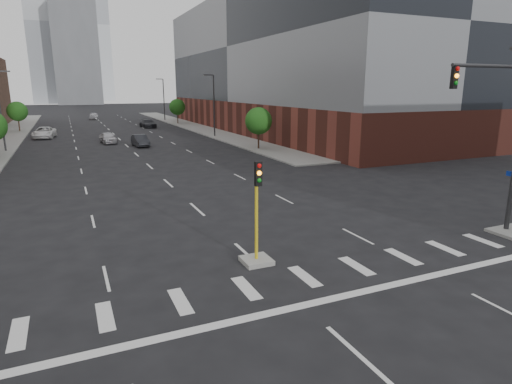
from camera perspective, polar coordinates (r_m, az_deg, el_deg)
sidewalk_left_far at (r=81.24m, az=-29.71°, el=6.93°), size 5.00×92.00×0.15m
sidewalk_right_far at (r=83.74m, az=-8.71°, el=8.72°), size 5.00×92.00×0.15m
building_right_main at (r=75.89m, az=5.04°, el=16.57°), size 24.00×70.00×22.00m
tower_left at (r=228.20m, az=-25.49°, el=19.52°), size 22.00×22.00×70.00m
tower_right at (r=269.04m, az=-21.39°, el=19.90°), size 20.00×20.00×80.00m
tower_mid at (r=207.15m, az=-22.91°, el=16.85°), size 18.00×18.00×44.00m
median_traffic_signal at (r=18.07m, az=0.10°, el=-6.62°), size 1.20×1.20×4.40m
mast_arm_signal at (r=24.05m, az=30.71°, el=8.01°), size 5.12×0.90×9.07m
streetlight_right_a at (r=64.80m, az=-5.70°, el=11.74°), size 1.60×0.22×9.07m
streetlight_right_b at (r=98.64m, az=-12.25°, el=12.19°), size 1.60×0.22×9.07m
streetlight_left at (r=56.93m, az=-30.89°, el=9.61°), size 1.60×0.22×9.07m
tree_left_far at (r=81.91m, az=-29.23°, el=9.37°), size 3.20×3.20×4.85m
tree_right_near at (r=51.12m, az=0.34°, el=9.45°), size 3.20×3.20×4.85m
tree_right_far at (r=89.07m, az=-10.46°, el=11.08°), size 3.20×3.20×4.85m
car_near_left at (r=60.59m, az=-19.14°, el=6.86°), size 2.18×4.51×1.48m
car_mid_right at (r=56.08m, az=-15.18°, el=6.63°), size 1.80×4.54×1.47m
car_far_left at (r=70.34m, az=-26.39°, el=7.11°), size 3.43×6.16×1.63m
car_deep_right at (r=82.39m, az=-14.23°, el=8.85°), size 2.64×5.41×1.52m
car_distant at (r=107.25m, az=-20.82°, el=9.46°), size 2.42×4.88×1.60m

